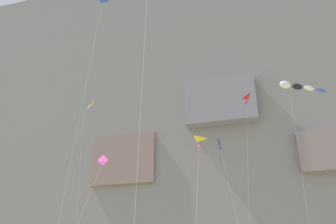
{
  "coord_description": "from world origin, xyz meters",
  "views": [
    {
      "loc": [
        5.31,
        -5.44,
        1.87
      ],
      "look_at": [
        -2.25,
        22.44,
        15.89
      ],
      "focal_mm": 37.35,
      "sensor_mm": 36.0,
      "label": 1
    }
  ],
  "objects_px": {
    "kite_diamond_high_center": "(220,149)",
    "kite_banner_upper_left": "(87,118)",
    "kite_delta_mid_left": "(243,105)",
    "kite_diamond_high_right": "(101,166)",
    "kite_delta_low_left": "(197,153)",
    "kite_windsock_upper_mid": "(296,87)"
  },
  "relations": [
    {
      "from": "kite_windsock_upper_mid",
      "to": "kite_banner_upper_left",
      "type": "height_order",
      "value": "kite_banner_upper_left"
    },
    {
      "from": "kite_delta_mid_left",
      "to": "kite_windsock_upper_mid",
      "type": "bearing_deg",
      "value": -47.75
    },
    {
      "from": "kite_delta_mid_left",
      "to": "kite_diamond_high_center",
      "type": "relative_size",
      "value": 1.31
    },
    {
      "from": "kite_delta_low_left",
      "to": "kite_banner_upper_left",
      "type": "xyz_separation_m",
      "value": [
        -18.92,
        14.92,
        12.08
      ]
    },
    {
      "from": "kite_delta_mid_left",
      "to": "kite_diamond_high_right",
      "type": "xyz_separation_m",
      "value": [
        -16.34,
        -8.37,
        -9.78
      ]
    },
    {
      "from": "kite_diamond_high_right",
      "to": "kite_windsock_upper_mid",
      "type": "bearing_deg",
      "value": 3.56
    },
    {
      "from": "kite_delta_mid_left",
      "to": "kite_diamond_high_right",
      "type": "distance_m",
      "value": 20.8
    },
    {
      "from": "kite_windsock_upper_mid",
      "to": "kite_banner_upper_left",
      "type": "relative_size",
      "value": 0.86
    },
    {
      "from": "kite_delta_low_left",
      "to": "kite_diamond_high_right",
      "type": "xyz_separation_m",
      "value": [
        -12.74,
        8.19,
        2.34
      ]
    },
    {
      "from": "kite_diamond_high_right",
      "to": "kite_banner_upper_left",
      "type": "distance_m",
      "value": 13.36
    },
    {
      "from": "kite_banner_upper_left",
      "to": "kite_windsock_upper_mid",
      "type": "bearing_deg",
      "value": -10.45
    },
    {
      "from": "kite_delta_low_left",
      "to": "kite_banner_upper_left",
      "type": "distance_m",
      "value": 26.96
    },
    {
      "from": "kite_banner_upper_left",
      "to": "kite_diamond_high_center",
      "type": "relative_size",
      "value": 1.39
    },
    {
      "from": "kite_windsock_upper_mid",
      "to": "kite_diamond_high_center",
      "type": "distance_m",
      "value": 11.88
    },
    {
      "from": "kite_diamond_high_center",
      "to": "kite_delta_low_left",
      "type": "bearing_deg",
      "value": -91.38
    },
    {
      "from": "kite_diamond_high_center",
      "to": "kite_banner_upper_left",
      "type": "bearing_deg",
      "value": 179.78
    },
    {
      "from": "kite_diamond_high_right",
      "to": "kite_banner_upper_left",
      "type": "xyz_separation_m",
      "value": [
        -6.18,
        6.73,
        9.74
      ]
    },
    {
      "from": "kite_delta_mid_left",
      "to": "kite_diamond_high_center",
      "type": "distance_m",
      "value": 7.57
    },
    {
      "from": "kite_windsock_upper_mid",
      "to": "kite_banner_upper_left",
      "type": "bearing_deg",
      "value": 169.55
    },
    {
      "from": "kite_delta_low_left",
      "to": "kite_diamond_high_center",
      "type": "xyz_separation_m",
      "value": [
        0.36,
        14.85,
        5.5
      ]
    },
    {
      "from": "kite_delta_mid_left",
      "to": "kite_banner_upper_left",
      "type": "xyz_separation_m",
      "value": [
        -22.52,
        -1.64,
        -0.04
      ]
    },
    {
      "from": "kite_windsock_upper_mid",
      "to": "kite_banner_upper_left",
      "type": "xyz_separation_m",
      "value": [
        -28.84,
        5.32,
        1.89
      ]
    }
  ]
}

